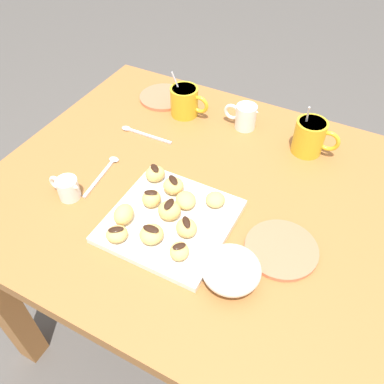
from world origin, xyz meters
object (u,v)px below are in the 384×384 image
at_px(saucer_coral_right, 281,249).
at_px(beignet_0, 173,186).
at_px(cream_pitcher_white, 244,115).
at_px(beignet_9, 155,174).
at_px(ice_cream_bowl, 232,268).
at_px(beignet_5, 186,228).
at_px(beignet_6, 179,251).
at_px(beignet_1, 124,214).
at_px(coffee_mug_mustard_left, 185,101).
at_px(chocolate_sauce_pitcher, 68,187).
at_px(beignet_10, 188,201).
at_px(beignet_2, 151,198).
at_px(saucer_coral_left, 163,97).
at_px(pastry_plate_square, 170,221).
at_px(dining_table, 200,219).
at_px(beignet_8, 117,234).
at_px(coffee_mug_mustard_right, 310,136).
at_px(beignet_7, 152,234).
at_px(beignet_3, 215,200).
at_px(beignet_4, 169,210).

distance_m(saucer_coral_right, beignet_0, 0.29).
xyz_separation_m(cream_pitcher_white, beignet_9, (-0.10, -0.32, -0.01)).
height_order(ice_cream_bowl, beignet_5, ice_cream_bowl).
bearing_deg(beignet_9, beignet_6, -46.67).
relative_size(saucer_coral_right, beignet_1, 2.86).
bearing_deg(coffee_mug_mustard_left, chocolate_sauce_pitcher, -100.83).
bearing_deg(beignet_6, beignet_10, 111.32).
height_order(coffee_mug_mustard_left, beignet_2, coffee_mug_mustard_left).
distance_m(saucer_coral_left, beignet_6, 0.62).
relative_size(pastry_plate_square, beignet_9, 5.44).
height_order(dining_table, beignet_8, beignet_8).
relative_size(coffee_mug_mustard_right, beignet_7, 2.75).
xyz_separation_m(beignet_2, beignet_8, (-0.01, -0.12, -0.00)).
distance_m(dining_table, beignet_9, 0.19).
distance_m(pastry_plate_square, beignet_1, 0.11).
bearing_deg(beignet_2, beignet_9, 115.54).
distance_m(beignet_3, beignet_6, 0.17).
bearing_deg(beignet_7, dining_table, 85.22).
bearing_deg(beignet_6, cream_pitcher_white, 97.13).
distance_m(ice_cream_bowl, beignet_10, 0.21).
bearing_deg(beignet_2, saucer_coral_left, 117.43).
bearing_deg(beignet_0, beignet_9, 165.15).
xyz_separation_m(saucer_coral_left, beignet_1, (0.19, -0.49, 0.03)).
xyz_separation_m(cream_pitcher_white, beignet_5, (0.05, -0.44, -0.01)).
height_order(beignet_8, beignet_10, beignet_10).
height_order(saucer_coral_left, beignet_7, beignet_7).
xyz_separation_m(coffee_mug_mustard_right, beignet_3, (-0.13, -0.31, -0.02)).
relative_size(pastry_plate_square, saucer_coral_right, 1.68).
bearing_deg(beignet_5, cream_pitcher_white, 96.10).
xyz_separation_m(beignet_3, beignet_4, (-0.08, -0.08, 0.01)).
height_order(saucer_coral_left, beignet_4, beignet_4).
bearing_deg(coffee_mug_mustard_left, coffee_mug_mustard_right, 0.00).
bearing_deg(coffee_mug_mustard_left, beignet_5, -61.24).
bearing_deg(ice_cream_bowl, dining_table, 129.69).
xyz_separation_m(beignet_3, beignet_10, (-0.06, -0.03, 0.00)).
relative_size(beignet_0, beignet_4, 0.97).
bearing_deg(beignet_3, beignet_7, -116.04).
relative_size(dining_table, chocolate_sauce_pitcher, 11.36).
distance_m(cream_pitcher_white, ice_cream_bowl, 0.52).
bearing_deg(ice_cream_bowl, coffee_mug_mustard_right, 87.37).
xyz_separation_m(beignet_0, beignet_6, (0.10, -0.16, -0.00)).
distance_m(coffee_mug_mustard_right, beignet_2, 0.46).
relative_size(coffee_mug_mustard_left, beignet_10, 2.52).
relative_size(cream_pitcher_white, chocolate_sauce_pitcher, 1.14).
relative_size(dining_table, beignet_7, 19.53).
bearing_deg(beignet_0, beignet_8, -101.69).
bearing_deg(beignet_3, beignet_8, -127.17).
relative_size(coffee_mug_mustard_left, beignet_6, 2.92).
distance_m(pastry_plate_square, ice_cream_bowl, 0.20).
distance_m(coffee_mug_mustard_right, beignet_8, 0.57).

